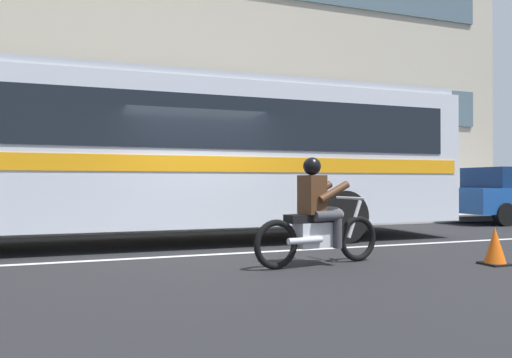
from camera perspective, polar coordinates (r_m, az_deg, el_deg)
The scene contains 8 objects.
ground_plane at distance 8.66m, azimuth -6.87°, elevation -8.37°, with size 60.00×60.00×0.00m, color black.
sidewalk_curb at distance 13.65m, azimuth -11.66°, elevation -5.13°, with size 28.00×3.80×0.15m, color #B7B2A8.
lane_center_stripe at distance 8.09m, azimuth -5.92°, elevation -8.92°, with size 26.60×0.14×0.01m, color silver.
office_building_facade at distance 16.56m, azimuth -12.78°, elevation 16.20°, with size 28.00×0.89×11.84m.
transit_bus at distance 9.69m, azimuth -11.10°, elevation 3.64°, with size 12.30×2.69×3.22m.
motorcycle_with_rider at distance 7.06m, azimuth 7.37°, elevation -4.84°, with size 2.13×0.71×1.56m.
fire_hydrant at distance 13.14m, azimuth -2.16°, elevation -3.38°, with size 0.22×0.30×0.75m.
traffic_cone at distance 7.89m, azimuth 26.47°, elevation -7.23°, with size 0.36×0.36×0.55m.
Camera 1 is at (-1.91, -8.37, 1.20)m, focal length 33.75 mm.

